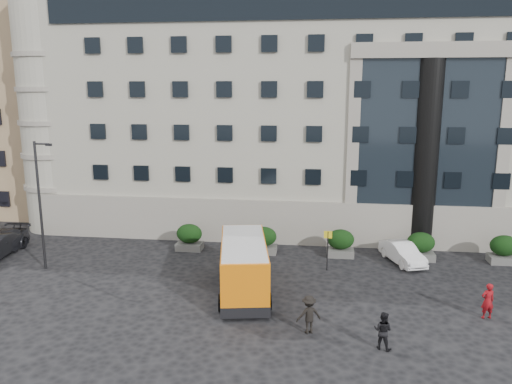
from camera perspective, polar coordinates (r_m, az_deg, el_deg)
ground at (r=27.48m, az=-3.60°, el=-12.05°), size 120.00×120.00×0.00m
civic_building at (r=46.70m, az=8.87°, el=9.13°), size 44.00×24.00×18.00m
entrance_column at (r=35.94m, az=18.78°, el=3.84°), size 1.80×1.80×13.00m
apartment_near at (r=53.20m, az=-25.87°, el=9.50°), size 14.00×14.00×20.00m
apartment_far at (r=70.30m, az=-19.95°, el=11.09°), size 13.00×13.00×22.00m
hedge_a at (r=35.16m, az=-7.62°, el=-5.10°), size 1.80×1.26×1.84m
hedge_b at (r=34.21m, az=0.86°, el=-5.48°), size 1.80×1.26×1.84m
hedge_c at (r=34.04m, az=9.63°, el=-5.74°), size 1.80×1.26×1.84m
hedge_d at (r=34.65m, az=18.30°, el=-5.87°), size 1.80×1.26×1.84m
hedge_e at (r=36.02m, az=26.49°, el=-5.87°), size 1.80×1.26×1.84m
street_lamp at (r=33.08m, az=-23.41°, el=-0.92°), size 1.16×0.18×8.00m
bus_stop_sign at (r=31.10m, az=8.20°, el=-5.85°), size 0.50×0.08×2.52m
minibus at (r=27.56m, az=-1.42°, el=-8.32°), size 3.65×7.37×2.95m
red_truck at (r=44.42m, az=-19.81°, el=-1.18°), size 3.18×6.12×3.19m
parked_car_d at (r=46.56m, az=-20.88°, el=-1.78°), size 2.93×5.67×1.53m
white_taxi at (r=33.76m, az=16.39°, el=-6.68°), size 2.75×4.29×1.34m
pedestrian_a at (r=27.40m, az=24.95°, el=-11.22°), size 0.74×0.57×1.81m
pedestrian_b at (r=23.01m, az=14.30°, el=-15.09°), size 1.01×0.91×1.69m
pedestrian_c at (r=23.72m, az=6.06°, el=-13.74°), size 1.34×1.06×1.81m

